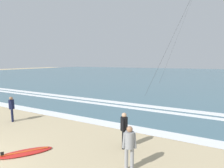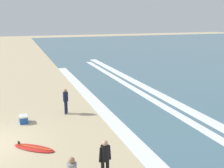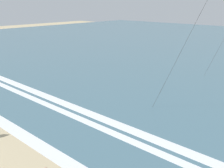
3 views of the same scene
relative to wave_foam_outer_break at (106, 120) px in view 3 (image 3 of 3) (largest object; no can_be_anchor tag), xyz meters
name	(u,v)px [view 3 (image 3 of 3)]	position (x,y,z in m)	size (l,w,h in m)	color
wave_foam_shoreline	(50,152)	(0.57, -5.28, 0.00)	(40.73, 0.92, 0.01)	white
wave_foam_mid_break	(83,120)	(-1.25, -1.14, 0.00)	(43.87, 0.64, 0.01)	white
wave_foam_outer_break	(106,120)	(0.00, 0.00, 0.00)	(50.37, 0.88, 0.01)	white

